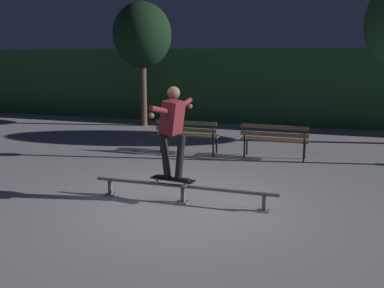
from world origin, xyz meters
The scene contains 8 objects.
ground_plane centered at (0.00, 0.00, 0.00)m, with size 90.00×90.00×0.00m, color #99999E.
hedge_backdrop centered at (0.00, 9.25, 1.35)m, with size 24.00×1.20×2.70m, color #2D5B33.
grind_rail centered at (0.00, 0.06, 0.24)m, with size 3.23×0.18×0.32m.
skateboard centered at (-0.18, 0.06, 0.39)m, with size 0.80×0.31×0.09m.
skateboarder centered at (-0.17, 0.06, 1.32)m, with size 0.63×1.40×1.56m.
park_bench_leftmost centered at (-1.09, 3.65, 0.54)m, with size 1.61×0.44×0.88m.
park_bench_left_center centered at (1.10, 3.65, 0.54)m, with size 1.61×0.44×0.88m.
tree_far_left centered at (-3.91, 7.33, 3.12)m, with size 2.01×2.01×4.25m.
Camera 1 is at (2.20, -6.44, 2.45)m, focal length 39.73 mm.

